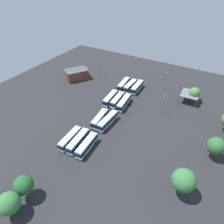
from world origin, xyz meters
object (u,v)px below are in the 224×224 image
bus_row0_slot2 (70,139)px  lamp_post_near_entrance (163,104)px  depot_building (77,74)px  bus_row3_slot0 (137,87)px  bus_row2_slot1 (117,100)px  bus_row2_slot0 (124,103)px  bus_row3_slot2 (124,84)px  bus_row0_slot0 (87,145)px  tree_east_edge (216,146)px  maintenance_shelter (190,94)px  tree_west_edge (184,180)px  bus_row2_slot2 (110,98)px  bus_row3_slot1 (130,86)px  tree_south_edge (23,185)px  bus_row0_slot1 (78,141)px  bus_row1_slot1 (100,119)px  lamp_post_by_building (100,68)px  tree_northwest (9,203)px  tree_northeast (194,93)px  bus_row1_slot0 (108,121)px  lamp_post_far_corner (165,80)px

bus_row0_slot2 → lamp_post_near_entrance: (32.34, -21.11, 2.66)m
depot_building → bus_row3_slot0: bearing=-81.5°
bus_row0_slot2 → bus_row2_slot1: bearing=-4.3°
bus_row0_slot2 → bus_row2_slot0: same height
bus_row3_slot2 → bus_row0_slot2: bearing=-177.3°
bus_row0_slot0 → tree_east_edge: (17.37, -36.20, 3.20)m
lamp_post_near_entrance → bus_row2_slot1: bearing=100.4°
maintenance_shelter → tree_west_edge: 47.60m
bus_row2_slot2 → bus_row3_slot1: bearing=-10.5°
lamp_post_near_entrance → tree_south_edge: 56.82m
maintenance_shelter → bus_row0_slot1: bearing=151.1°
bus_row0_slot1 → lamp_post_near_entrance: size_ratio=1.38×
bus_row1_slot1 → lamp_post_by_building: size_ratio=1.24×
tree_northwest → depot_building: bearing=25.6°
tree_east_edge → tree_northeast: tree_east_edge is taller
bus_row2_slot2 → lamp_post_by_building: (18.66, 17.13, 3.01)m
bus_row2_slot0 → tree_northeast: size_ratio=1.64×
tree_south_edge → tree_west_edge: bearing=-58.4°
tree_west_edge → tree_south_edge: 40.51m
bus_row0_slot0 → maintenance_shelter: 51.02m
bus_row0_slot0 → depot_building: 51.20m
lamp_post_near_entrance → tree_south_edge: bearing=161.6°
tree_northwest → tree_northeast: (73.26, -26.13, -0.07)m
bus_row0_slot1 → tree_south_edge: bearing=-179.8°
bus_row3_slot2 → tree_west_edge: (-42.89, -39.63, 3.96)m
bus_row3_slot1 → bus_row3_slot2: (-0.19, 3.45, 0.00)m
bus_row0_slot1 → bus_row2_slot1: same height
bus_row1_slot0 → tree_west_edge: bearing=-115.2°
bus_row0_slot2 → bus_row2_slot0: size_ratio=0.95×
bus_row2_slot1 → lamp_post_by_building: bearing=48.1°
lamp_post_far_corner → tree_west_edge: tree_west_edge is taller
bus_row2_slot1 → lamp_post_by_building: lamp_post_by_building is taller
depot_building → lamp_post_by_building: bearing=-46.0°
bus_row0_slot2 → tree_east_edge: (17.59, -42.92, 3.20)m
bus_row2_slot1 → lamp_post_by_building: size_ratio=1.20×
lamp_post_far_corner → tree_east_edge: lamp_post_far_corner is taller
bus_row2_slot0 → lamp_post_near_entrance: size_ratio=1.43×
tree_west_edge → tree_northwest: bearing=127.9°
bus_row0_slot1 → bus_row1_slot0: same height
bus_row0_slot1 → bus_row3_slot2: (42.19, 5.07, -0.00)m
bus_row2_slot2 → bus_row0_slot0: bearing=-164.5°
bus_row1_slot1 → bus_row2_slot1: (14.68, 0.55, -0.00)m
maintenance_shelter → bus_row3_slot0: bearing=97.2°
bus_row1_slot1 → tree_east_edge: bearing=-85.2°
tree_west_edge → tree_south_edge: (-21.24, 34.48, -0.78)m
tree_south_edge → bus_row2_slot1: bearing=1.1°
bus_row3_slot0 → lamp_post_near_entrance: bearing=-124.0°
bus_row1_slot0 → bus_row2_slot0: 13.99m
bus_row2_slot2 → lamp_post_near_entrance: bearing=-80.3°
bus_row3_slot1 → bus_row2_slot0: bearing=-164.1°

